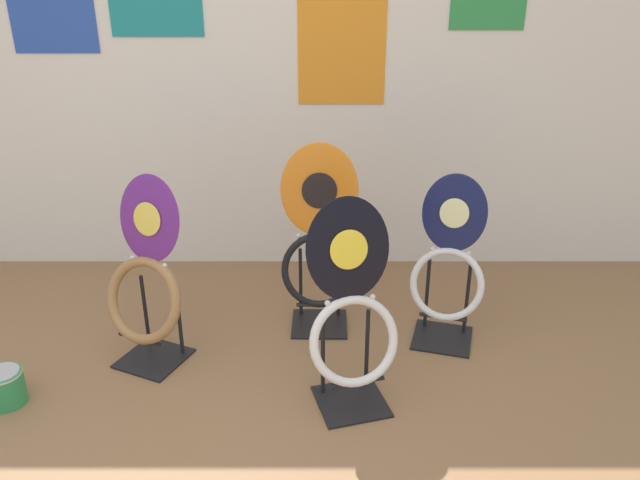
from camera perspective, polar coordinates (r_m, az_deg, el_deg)
The scene contains 6 objects.
wall_back at distance 3.61m, azimuth -10.31°, elevation 17.25°, with size 8.00×0.07×2.60m.
toilet_seat_display_navy_moon at distance 3.01m, azimuth 11.90°, elevation -2.71°, with size 0.38×0.35×0.82m.
toilet_seat_display_jazz_black at distance 2.51m, azimuth 3.15°, elevation -7.28°, with size 0.41×0.35×0.89m.
toilet_seat_display_orange_sun at distance 3.03m, azimuth 0.18°, elevation -0.28°, with size 0.38×0.28×0.94m.
toilet_seat_display_purple_note at distance 2.88m, azimuth -15.39°, elevation -3.82°, with size 0.44×0.37×0.88m.
paint_can at distance 2.98m, azimuth -26.66°, elevation -11.79°, with size 0.16×0.16×0.15m.
Camera 1 is at (0.63, -1.29, 1.70)m, focal length 35.00 mm.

